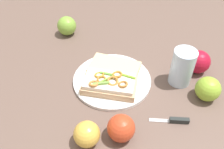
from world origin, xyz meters
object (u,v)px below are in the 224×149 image
apple_0 (121,128)px  drinking_glass (182,67)px  plate (112,80)px  sandwich (109,84)px  apple_1 (67,26)px  apple_4 (198,62)px  apple_2 (87,134)px  knife (175,120)px  apple_3 (208,89)px  bread_slice_side (114,68)px

apple_0 → drinking_glass: size_ratio=0.60×
plate → drinking_glass: size_ratio=2.08×
plate → apple_0: (-0.18, 0.12, 0.03)m
sandwich → apple_1: 0.38m
apple_1 → apple_4: apple_4 is taller
sandwich → apple_2: apple_2 is taller
apple_1 → drinking_glass: bearing=-164.7°
plate → knife: bearing=-172.8°
apple_0 → apple_1: bearing=-17.3°
apple_4 → apple_1: bearing=24.4°
apple_3 → apple_4: (0.10, -0.09, 0.00)m
apple_2 → drinking_glass: size_ratio=0.56×
bread_slice_side → apple_2: apple_2 is taller
apple_1 → apple_4: (-0.50, -0.23, 0.00)m
drinking_glass → apple_2: bearing=88.0°
apple_1 → apple_3: bearing=-166.7°
bread_slice_side → sandwich: bearing=97.3°
bread_slice_side → apple_1: (0.32, -0.01, 0.02)m
bread_slice_side → apple_0: size_ratio=2.22×
apple_3 → knife: size_ratio=0.85×
plate → knife: size_ratio=2.89×
bread_slice_side → drinking_glass: size_ratio=1.34×
apple_4 → apple_2: bearing=87.7°
plate → bread_slice_side: bearing=-51.2°
sandwich → apple_2: bearing=84.0°
apple_3 → drinking_glass: 0.11m
sandwich → apple_4: (-0.13, -0.30, 0.01)m
apple_2 → apple_3: bearing=-106.6°
apple_2 → apple_4: bearing=-92.3°
plate → apple_4: (-0.16, -0.27, 0.04)m
bread_slice_side → drinking_glass: drinking_glass is taller
sandwich → drinking_glass: size_ratio=1.56×
bread_slice_side → apple_3: (-0.28, -0.15, 0.02)m
apple_0 → apple_2: bearing=60.4°
apple_2 → drinking_glass: drinking_glass is taller
bread_slice_side → apple_0: 0.26m
apple_4 → knife: bearing=112.2°
sandwich → drinking_glass: (-0.12, -0.21, 0.03)m
knife → apple_3: bearing=-135.8°
apple_1 → drinking_glass: (-0.49, -0.14, 0.02)m
plate → apple_2: 0.25m
apple_0 → apple_1: 0.55m
apple_2 → sandwich: bearing=-57.2°
apple_0 → knife: apple_0 is taller
sandwich → apple_3: apple_3 is taller
sandwich → apple_4: size_ratio=2.44×
drinking_glass → knife: 0.19m
apple_1 → knife: (-0.60, 0.01, -0.03)m
knife → sandwich: bearing=-29.4°
apple_2 → apple_4: apple_4 is taller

